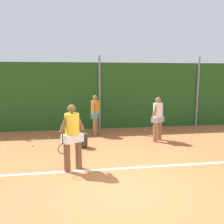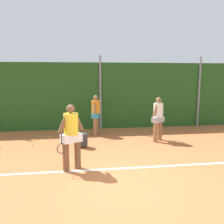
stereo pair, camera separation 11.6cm
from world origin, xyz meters
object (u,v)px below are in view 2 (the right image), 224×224
object	(u,v)px
tennis_ball_1	(49,137)
tennis_ball_5	(197,130)
tennis_ball_3	(69,142)
tennis_ball_6	(34,140)
player_foreground_near	(71,134)
tennis_ball_4	(33,145)
tennis_ball_2	(0,147)
player_midcourt	(158,117)
ball_hopper	(82,139)
player_backcourt_far	(96,113)
tennis_ball_0	(146,130)

from	to	relation	value
tennis_ball_1	tennis_ball_5	xyz separation A→B (m)	(6.59, 0.39, 0.00)
tennis_ball_3	tennis_ball_6	bearing A→B (deg)	160.96
player_foreground_near	tennis_ball_4	world-z (taller)	player_foreground_near
tennis_ball_4	tennis_ball_6	xyz separation A→B (m)	(-0.07, 0.73, 0.00)
tennis_ball_2	tennis_ball_5	world-z (taller)	same
tennis_ball_3	player_midcourt	bearing A→B (deg)	-3.66
player_midcourt	tennis_ball_2	bearing A→B (deg)	140.23
player_midcourt	ball_hopper	bearing A→B (deg)	148.10
player_foreground_near	tennis_ball_3	xyz separation A→B (m)	(-0.18, 2.62, -0.97)
player_midcourt	tennis_ball_4	xyz separation A→B (m)	(-4.70, -0.04, -0.92)
player_foreground_near	player_midcourt	world-z (taller)	player_foreground_near
player_backcourt_far	tennis_ball_3	world-z (taller)	player_backcourt_far
player_foreground_near	tennis_ball_6	size ratio (longest dim) A/B	27.12
player_backcourt_far	ball_hopper	distance (m)	1.93
tennis_ball_0	tennis_ball_5	xyz separation A→B (m)	(2.33, -0.39, 0.00)
player_midcourt	tennis_ball_0	distance (m)	1.97
tennis_ball_0	tennis_ball_3	world-z (taller)	same
player_backcourt_far	tennis_ball_2	world-z (taller)	player_backcourt_far
tennis_ball_1	tennis_ball_3	distance (m)	1.12
tennis_ball_2	player_midcourt	bearing A→B (deg)	0.70
player_midcourt	player_backcourt_far	size ratio (longest dim) A/B	1.01
player_foreground_near	ball_hopper	xyz separation A→B (m)	(0.31, 1.97, -0.71)
player_foreground_near	tennis_ball_1	size ratio (longest dim) A/B	27.12
tennis_ball_4	tennis_ball_2	bearing A→B (deg)	-178.22
tennis_ball_1	tennis_ball_5	size ratio (longest dim) A/B	1.00
tennis_ball_2	tennis_ball_4	bearing A→B (deg)	1.78
tennis_ball_2	tennis_ball_4	distance (m)	1.10
player_backcourt_far	tennis_ball_1	distance (m)	2.16
tennis_ball_4	tennis_ball_5	size ratio (longest dim) A/B	1.00
player_foreground_near	player_midcourt	xyz separation A→B (m)	(3.22, 2.41, -0.05)
tennis_ball_1	tennis_ball_2	world-z (taller)	same
ball_hopper	tennis_ball_3	bearing A→B (deg)	126.92
tennis_ball_0	ball_hopper	bearing A→B (deg)	-143.33
ball_hopper	tennis_ball_3	distance (m)	0.86
tennis_ball_5	tennis_ball_6	world-z (taller)	same
tennis_ball_4	tennis_ball_5	bearing A→B (deg)	11.13
player_midcourt	tennis_ball_2	distance (m)	5.88
tennis_ball_1	tennis_ball_3	world-z (taller)	same
tennis_ball_3	tennis_ball_1	bearing A→B (deg)	138.27
ball_hopper	tennis_ball_1	size ratio (longest dim) A/B	7.78
player_midcourt	tennis_ball_3	xyz separation A→B (m)	(-3.40, 0.22, -0.92)
tennis_ball_1	tennis_ball_6	xyz separation A→B (m)	(-0.54, -0.27, 0.00)
player_midcourt	player_backcourt_far	bearing A→B (deg)	110.61
player_midcourt	player_backcourt_far	distance (m)	2.63
player_foreground_near	tennis_ball_5	world-z (taller)	player_foreground_near
player_midcourt	tennis_ball_1	bearing A→B (deg)	126.70
player_foreground_near	tennis_ball_3	world-z (taller)	player_foreground_near
tennis_ball_3	tennis_ball_4	distance (m)	1.33
player_backcourt_far	player_foreground_near	bearing A→B (deg)	-176.25
tennis_ball_5	tennis_ball_6	bearing A→B (deg)	-174.72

